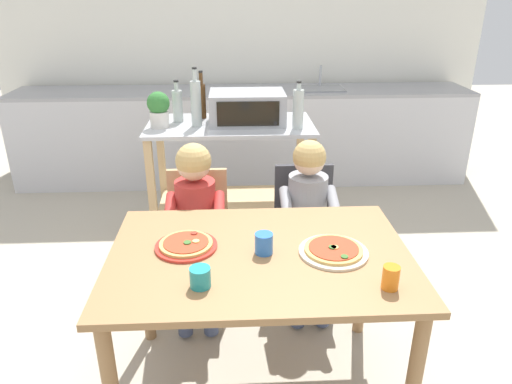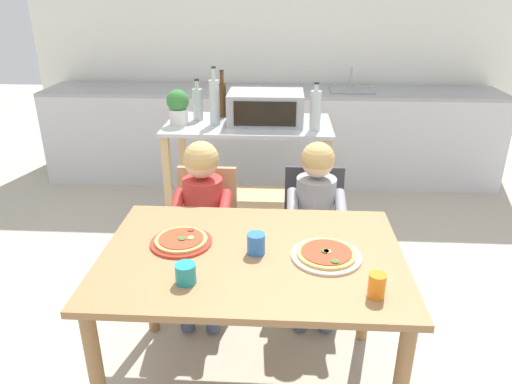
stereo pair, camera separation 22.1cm
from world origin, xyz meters
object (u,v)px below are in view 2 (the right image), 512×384
dining_chair_left (206,228)px  drinking_cup_blue (256,244)px  child_in_red_shirt (202,210)px  pizza_plate_red_rimmed (181,241)px  pizza_plate_cream (326,255)px  potted_herb_plant (178,106)px  bottle_dark_olive_oil (198,103)px  toaster_oven (266,108)px  dining_table (252,273)px  dining_chair_right (313,227)px  drinking_cup_orange (377,285)px  bottle_clear_vinegar (315,110)px  child_in_grey_shirt (316,211)px  bottle_slim_sauce (214,101)px  bottle_squat_spirits (222,98)px  kitchen_island_cart (249,164)px  drinking_cup_teal (186,273)px

dining_chair_left → drinking_cup_blue: 0.84m
child_in_red_shirt → pizza_plate_red_rimmed: (0.00, -0.52, 0.10)m
dining_chair_left → pizza_plate_cream: size_ratio=2.78×
potted_herb_plant → pizza_plate_cream: size_ratio=0.81×
bottle_dark_olive_oil → child_in_red_shirt: 1.02m
toaster_oven → dining_table: size_ratio=0.40×
toaster_oven → pizza_plate_cream: 1.54m
dining_chair_right → potted_herb_plant: bearing=144.5°
child_in_red_shirt → drinking_cup_orange: bearing=-47.7°
bottle_dark_olive_oil → dining_table: 1.64m
dining_chair_left → drinking_cup_orange: 1.29m
bottle_clear_vinegar → child_in_grey_shirt: 0.79m
potted_herb_plant → dining_table: size_ratio=0.19×
bottle_slim_sauce → dining_chair_right: 1.09m
child_in_red_shirt → drinking_cup_orange: (0.78, -0.86, 0.13)m
bottle_squat_spirits → bottle_slim_sauce: (-0.03, -0.21, 0.03)m
dining_chair_left → dining_chair_right: size_ratio=1.00×
pizza_plate_red_rimmed → drinking_cup_blue: 0.34m
drinking_cup_orange → bottle_slim_sauce: bearing=115.8°
drinking_cup_blue → bottle_dark_olive_oil: bearing=108.0°
dining_table → child_in_red_shirt: (-0.31, 0.58, 0.01)m
bottle_clear_vinegar → child_in_grey_shirt: (-0.02, -0.68, -0.40)m
dining_table → dining_chair_right: bearing=67.4°
drinking_cup_orange → kitchen_island_cart: bearing=108.8°
dining_table → pizza_plate_cream: (0.31, -0.02, 0.11)m
kitchen_island_cart → bottle_dark_olive_oil: bearing=168.7°
pizza_plate_red_rimmed → drinking_cup_orange: bearing=-23.5°
kitchen_island_cart → bottle_slim_sauce: 0.51m
bottle_dark_olive_oil → drinking_cup_teal: 1.78m
bottle_clear_vinegar → dining_table: bearing=-104.1°
dining_chair_right → drinking_cup_blue: 0.86m
kitchen_island_cart → toaster_oven: bearing=7.0°
dining_chair_left → bottle_slim_sauce: bearing=92.3°
bottle_clear_vinegar → dining_chair_right: (-0.02, -0.55, -0.56)m
bottle_squat_spirits → bottle_slim_sauce: bottle_slim_sauce is taller
pizza_plate_cream → bottle_clear_vinegar: bearing=89.3°
bottle_squat_spirits → potted_herb_plant: (-0.27, -0.23, -0.01)m
bottle_dark_olive_oil → potted_herb_plant: size_ratio=1.20×
pizza_plate_cream → drinking_cup_blue: 0.29m
dining_chair_left → pizza_plate_red_rimmed: dining_chair_left is taller
dining_chair_right → child_in_grey_shirt: (-0.00, -0.12, 0.16)m
potted_herb_plant → dining_table: (0.59, -1.38, -0.40)m
child_in_grey_shirt → drinking_cup_orange: child_in_grey_shirt is taller
bottle_squat_spirits → drinking_cup_teal: bearing=-87.5°
dining_chair_left → drinking_cup_teal: 0.98m
bottle_clear_vinegar → pizza_plate_red_rimmed: (-0.64, -1.24, -0.29)m
pizza_plate_cream → bottle_squat_spirits: bearing=111.0°
bottle_dark_olive_oil → bottle_slim_sauce: 0.19m
kitchen_island_cart → dining_chair_left: 0.78m
kitchen_island_cart → bottle_clear_vinegar: bearing=-18.7°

